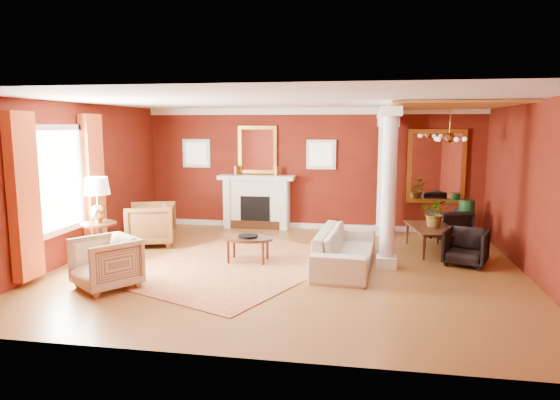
% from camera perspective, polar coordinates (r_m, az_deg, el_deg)
% --- Properties ---
extents(ground, '(8.00, 8.00, 0.00)m').
position_cam_1_polar(ground, '(8.87, 0.97, -7.74)').
color(ground, brown).
rests_on(ground, ground).
extents(room_shell, '(8.04, 7.04, 2.92)m').
position_cam_1_polar(room_shell, '(8.53, 1.00, 5.39)').
color(room_shell, '#61150D').
rests_on(room_shell, ground).
extents(fireplace, '(1.85, 0.42, 1.29)m').
position_cam_1_polar(fireplace, '(12.16, -2.70, -0.19)').
color(fireplace, white).
rests_on(fireplace, ground).
extents(overmantel_mirror, '(0.95, 0.07, 1.15)m').
position_cam_1_polar(overmantel_mirror, '(12.16, -2.60, 5.76)').
color(overmantel_mirror, gold).
rests_on(overmantel_mirror, fireplace).
extents(flank_window_left, '(0.70, 0.07, 0.70)m').
position_cam_1_polar(flank_window_left, '(12.60, -9.52, 5.29)').
color(flank_window_left, white).
rests_on(flank_window_left, room_shell).
extents(flank_window_right, '(0.70, 0.07, 0.70)m').
position_cam_1_polar(flank_window_right, '(11.95, 4.72, 5.21)').
color(flank_window_right, white).
rests_on(flank_window_right, room_shell).
extents(left_window, '(0.21, 2.55, 2.60)m').
position_cam_1_polar(left_window, '(9.44, -23.69, 1.36)').
color(left_window, white).
rests_on(left_window, room_shell).
extents(column_front, '(0.36, 0.36, 2.80)m').
position_cam_1_polar(column_front, '(8.79, 12.32, 1.42)').
color(column_front, white).
rests_on(column_front, ground).
extents(column_back, '(0.36, 0.36, 2.80)m').
position_cam_1_polar(column_back, '(11.47, 11.74, 3.05)').
color(column_back, white).
rests_on(column_back, ground).
extents(header_beam, '(0.30, 3.20, 0.32)m').
position_cam_1_polar(header_beam, '(10.33, 12.14, 9.09)').
color(header_beam, white).
rests_on(header_beam, column_front).
extents(amber_ceiling, '(2.30, 3.40, 0.04)m').
position_cam_1_polar(amber_ceiling, '(10.29, 18.73, 10.23)').
color(amber_ceiling, '#CC893C').
rests_on(amber_ceiling, room_shell).
extents(dining_mirror, '(1.30, 0.07, 1.70)m').
position_cam_1_polar(dining_mirror, '(12.01, 17.42, 3.67)').
color(dining_mirror, gold).
rests_on(dining_mirror, room_shell).
extents(chandelier, '(0.60, 0.62, 0.75)m').
position_cam_1_polar(chandelier, '(10.35, 18.80, 6.76)').
color(chandelier, '#A97A35').
rests_on(chandelier, room_shell).
extents(crown_trim, '(8.00, 0.08, 0.16)m').
position_cam_1_polar(crown_trim, '(11.95, 3.57, 10.11)').
color(crown_trim, white).
rests_on(crown_trim, room_shell).
extents(base_trim, '(8.00, 0.08, 0.12)m').
position_cam_1_polar(base_trim, '(12.19, 3.45, -2.97)').
color(base_trim, white).
rests_on(base_trim, ground).
extents(rug, '(4.43, 4.96, 0.02)m').
position_cam_1_polar(rug, '(9.07, -5.14, -7.35)').
color(rug, maroon).
rests_on(rug, ground).
extents(sofa, '(0.85, 2.36, 0.91)m').
position_cam_1_polar(sofa, '(8.85, 7.50, -4.82)').
color(sofa, beige).
rests_on(sofa, ground).
extents(armchair_leopard, '(1.12, 1.16, 0.97)m').
position_cam_1_polar(armchair_leopard, '(10.77, -14.56, -2.45)').
color(armchair_leopard, black).
rests_on(armchair_leopard, ground).
extents(armchair_stripe, '(1.16, 1.15, 0.88)m').
position_cam_1_polar(armchair_stripe, '(8.13, -19.31, -6.54)').
color(armchair_stripe, tan).
rests_on(armchair_stripe, ground).
extents(coffee_table, '(0.92, 0.92, 0.46)m').
position_cam_1_polar(coffee_table, '(9.15, -3.68, -4.54)').
color(coffee_table, '#33180E').
rests_on(coffee_table, ground).
extents(coffee_book, '(0.17, 0.04, 0.23)m').
position_cam_1_polar(coffee_book, '(9.15, -3.78, -3.50)').
color(coffee_book, '#33180E').
rests_on(coffee_book, coffee_table).
extents(side_table, '(0.62, 0.62, 1.56)m').
position_cam_1_polar(side_table, '(9.63, -20.10, -0.51)').
color(side_table, '#33180E').
rests_on(side_table, ground).
extents(dining_table, '(0.72, 1.48, 0.79)m').
position_cam_1_polar(dining_table, '(10.32, 17.10, -3.53)').
color(dining_table, '#33180E').
rests_on(dining_table, ground).
extents(dining_chair_near, '(0.89, 0.86, 0.72)m').
position_cam_1_polar(dining_chair_near, '(9.55, 20.48, -4.87)').
color(dining_chair_near, black).
rests_on(dining_chair_near, ground).
extents(dining_chair_far, '(0.93, 0.91, 0.75)m').
position_cam_1_polar(dining_chair_far, '(11.41, 18.78, -2.58)').
color(dining_chair_far, black).
rests_on(dining_chair_far, ground).
extents(green_urn, '(0.37, 0.37, 0.89)m').
position_cam_1_polar(green_urn, '(11.67, 20.48, -2.57)').
color(green_urn, '#123919').
rests_on(green_urn, ground).
extents(potted_plant, '(0.66, 0.70, 0.44)m').
position_cam_1_polar(potted_plant, '(10.22, 17.40, -0.16)').
color(potted_plant, '#26591E').
rests_on(potted_plant, dining_table).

